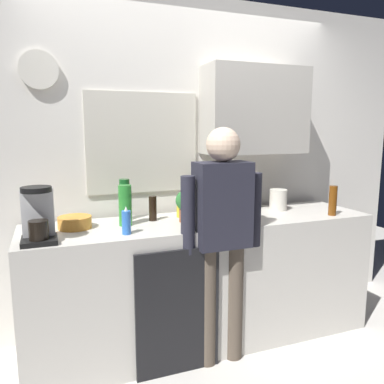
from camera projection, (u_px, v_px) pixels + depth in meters
ground_plane at (220, 359)px, 2.65m from camera, size 8.00×8.00×0.00m
kitchen_counter at (204, 280)px, 2.85m from camera, size 2.55×0.64×0.93m
dishwasher_panel at (178, 313)px, 2.44m from camera, size 0.56×0.02×0.84m
back_wall_assembly at (193, 157)px, 3.10m from camera, size 4.15×0.42×2.60m
coffee_maker at (38, 217)px, 2.21m from camera, size 0.20×0.20×0.33m
bottle_clear_soda at (125, 205)px, 2.59m from camera, size 0.09×0.09×0.28m
bottle_green_wine at (125, 200)px, 2.75m from camera, size 0.07×0.07×0.30m
bottle_amber_beer at (333, 201)px, 2.90m from camera, size 0.06×0.06×0.23m
bottle_dark_sauce at (153, 208)px, 2.74m from camera, size 0.06×0.06×0.18m
bottle_red_vinegar at (241, 198)px, 3.06m from camera, size 0.06×0.06×0.22m
bottle_olive_oil at (222, 199)px, 2.89m from camera, size 0.06×0.06×0.25m
cup_yellow_cup at (181, 211)px, 2.85m from camera, size 0.07×0.07×0.08m
mixing_bowl at (75, 222)px, 2.53m from camera, size 0.22×0.22×0.08m
potted_plant at (186, 204)px, 2.69m from camera, size 0.15×0.15×0.23m
dish_soap at (126, 222)px, 2.38m from camera, size 0.06×0.06×0.18m
storage_canister at (278, 200)px, 3.09m from camera, size 0.14×0.14×0.17m
person_at_sink at (222, 227)px, 2.50m from camera, size 0.57×0.22×1.60m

